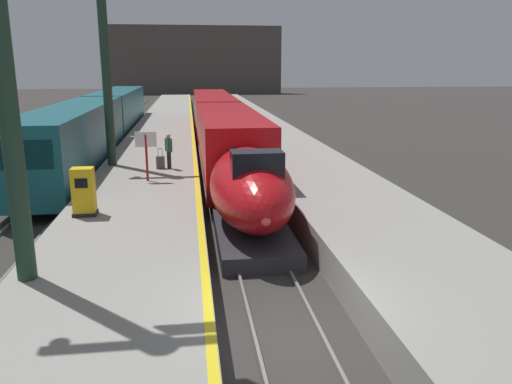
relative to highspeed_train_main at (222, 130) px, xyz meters
The scene contains 16 objects.
ground_plane 22.32m from the highspeed_train_main, 90.00° to the right, with size 260.00×260.00×0.00m, color #33302D.
platform_left 4.97m from the highspeed_train_main, 148.17° to the left, with size 4.80×110.00×1.05m, color gray.
platform_right 4.97m from the highspeed_train_main, 31.83° to the left, with size 4.80×110.00×1.05m, color gray.
platform_left_safety_stripe 3.20m from the highspeed_train_main, 125.15° to the left, with size 0.20×107.80×0.01m, color yellow.
rail_main_left 5.63m from the highspeed_train_main, 98.11° to the left, with size 0.08×110.00×0.12m, color slate.
rail_main_right 5.63m from the highspeed_train_main, 81.89° to the left, with size 0.08×110.00×0.12m, color slate.
rail_secondary_left 10.46m from the highspeed_train_main, 149.26° to the left, with size 0.08×110.00×0.12m, color slate.
rail_secondary_right 9.23m from the highspeed_train_main, 144.39° to the left, with size 0.08×110.00×0.12m, color slate.
highspeed_train_main is the anchor object (origin of this frame).
regional_train_adjacent 9.63m from the highspeed_train_main, 147.26° to the left, with size 2.85×36.60×3.80m.
station_column_mid 9.94m from the highspeed_train_main, 133.66° to the right, with size 4.00×0.68×10.00m.
passenger_near_edge 8.11m from the highspeed_train_main, 111.96° to the right, with size 0.36×0.52×1.69m.
rolling_suitcase 8.22m from the highspeed_train_main, 114.88° to the right, with size 0.40×0.22×0.98m.
ticket_machine_yellow 16.13m from the highspeed_train_main, 110.13° to the right, with size 0.76×0.62×1.60m.
departure_info_board 10.84m from the highspeed_train_main, 110.99° to the right, with size 0.90×0.10×2.12m.
terminus_back_wall 79.93m from the highspeed_train_main, 90.00° to the left, with size 36.00×2.00×14.00m, color #4C4742.
Camera 1 is at (-2.05, -9.85, 5.90)m, focal length 35.86 mm.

